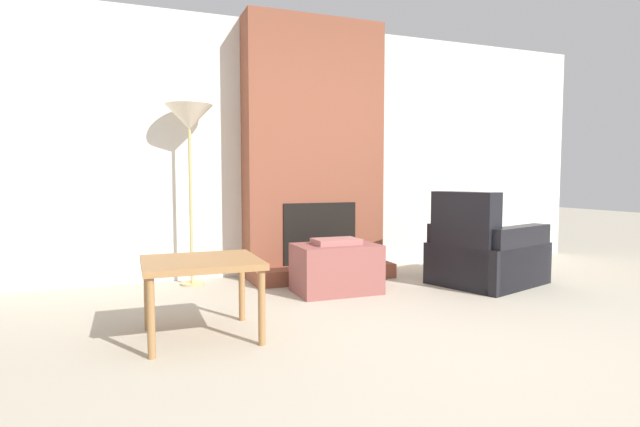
% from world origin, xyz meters
% --- Properties ---
extents(ground_plane, '(24.00, 24.00, 0.00)m').
position_xyz_m(ground_plane, '(0.00, 0.00, 0.00)').
color(ground_plane, '#B2A893').
extents(wall_back, '(7.09, 0.06, 2.60)m').
position_xyz_m(wall_back, '(0.00, 2.69, 1.30)').
color(wall_back, silver).
rests_on(wall_back, ground_plane).
extents(fireplace, '(1.43, 0.66, 2.60)m').
position_xyz_m(fireplace, '(0.00, 2.46, 1.24)').
color(fireplace, brown).
rests_on(fireplace, ground_plane).
extents(ottoman, '(0.72, 0.49, 0.48)m').
position_xyz_m(ottoman, '(-0.10, 1.64, 0.22)').
color(ottoman, '#8C4C47').
rests_on(ottoman, ground_plane).
extents(armchair, '(1.15, 1.04, 0.88)m').
position_xyz_m(armchair, '(1.33, 1.45, 0.27)').
color(armchair, black).
rests_on(armchair, ground_plane).
extents(side_table, '(0.71, 0.64, 0.50)m').
position_xyz_m(side_table, '(-1.37, 0.80, 0.44)').
color(side_table, '#9E7042').
rests_on(side_table, ground_plane).
extents(floor_lamp_left, '(0.43, 0.43, 1.68)m').
position_xyz_m(floor_lamp_left, '(-1.24, 2.42, 1.52)').
color(floor_lamp_left, tan).
rests_on(floor_lamp_left, ground_plane).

